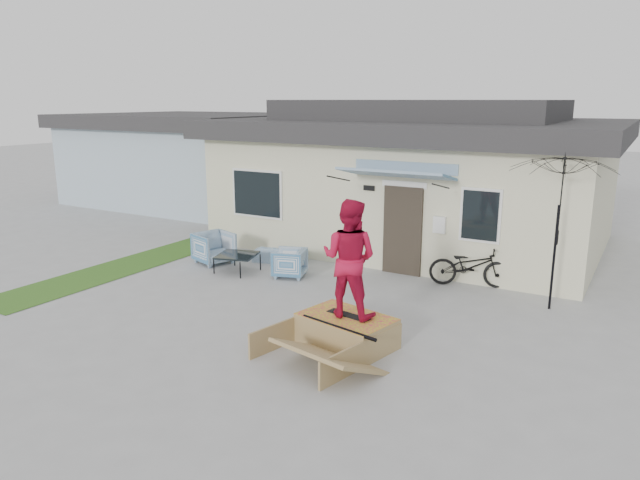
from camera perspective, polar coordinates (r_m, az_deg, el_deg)
The scene contains 13 objects.
ground at distance 10.89m, azimuth -6.21°, elevation -8.41°, with size 90.00×90.00×0.00m, color #999999.
grass_strip at distance 15.65m, azimuth -17.30°, elevation -2.09°, with size 1.40×8.00×0.01m, color #2F5C1D.
house at distance 17.32m, azimuth 9.56°, elevation 6.35°, with size 10.80×8.49×4.10m.
neighbor_house at distance 24.63m, azimuth -12.33°, elevation 7.95°, with size 8.60×7.60×3.50m.
loveseat at distance 15.00m, azimuth -3.91°, elevation -1.12°, with size 1.36×0.40×0.53m, color teal.
armchair_left at distance 15.03m, azimuth -10.31°, elevation -0.60°, with size 0.85×0.80×0.88m, color teal.
armchair_right at distance 13.69m, azimuth -3.01°, elevation -2.11°, with size 0.71×0.67×0.73m, color teal.
coffee_table at distance 14.23m, azimuth -8.08°, elevation -2.24°, with size 0.89×0.89×0.44m, color black.
bicycle at distance 13.35m, azimuth 14.47°, elevation -2.03°, with size 0.62×1.79×1.14m, color black.
patio_umbrella at distance 12.12m, azimuth 22.16°, elevation 1.56°, with size 2.45×2.36×2.20m.
skate_ramp at distance 10.00m, azimuth 2.60°, elevation -8.84°, with size 1.51×2.02×0.50m, color olive, non-canonical shape.
skateboard at distance 9.93m, azimuth 2.80°, elevation -7.28°, with size 0.80×0.20×0.05m, color black.
skater at distance 9.62m, azimuth 2.87°, elevation -1.62°, with size 0.97×0.75×1.98m, color #B51033.
Camera 1 is at (6.06, -8.09, 4.06)m, focal length 32.78 mm.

